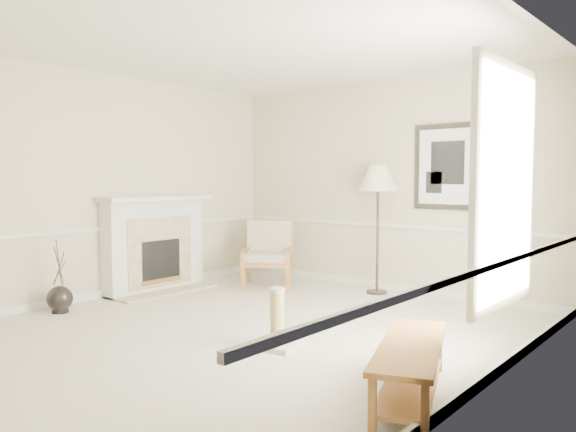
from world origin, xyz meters
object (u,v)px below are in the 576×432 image
at_px(armchair, 268,251).
at_px(bench, 410,361).
at_px(scratching_post, 277,329).
at_px(floor_lamp, 378,182).
at_px(floor_vase, 60,299).

height_order(armchair, bench, armchair).
height_order(armchair, scratching_post, armchair).
bearing_deg(floor_lamp, armchair, -161.41).
xyz_separation_m(floor_lamp, bench, (2.04, -2.98, -1.24)).
height_order(floor_vase, scratching_post, floor_vase).
bearing_deg(bench, scratching_post, 169.11).
bearing_deg(floor_vase, floor_lamp, 55.54).
xyz_separation_m(floor_vase, bench, (4.30, 0.32, 0.11)).
relative_size(floor_vase, armchair, 0.84).
bearing_deg(floor_lamp, floor_vase, -124.46).
bearing_deg(scratching_post, floor_lamp, 101.34).
distance_m(armchair, floor_lamp, 1.88).
distance_m(bench, scratching_post, 1.53).
relative_size(floor_vase, bench, 0.60).
distance_m(floor_vase, armchair, 2.90).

